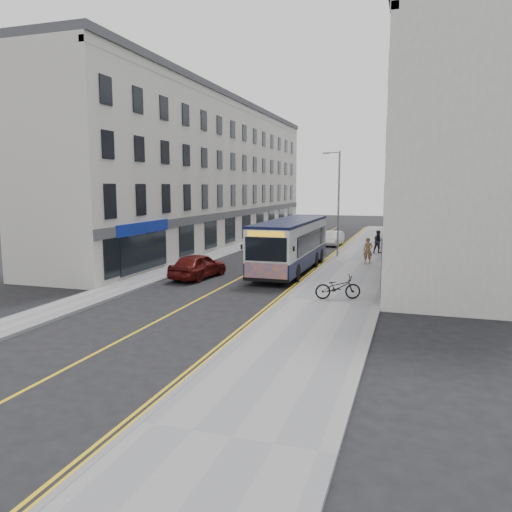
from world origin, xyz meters
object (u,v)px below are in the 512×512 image
Objects in this scene: streetlamp at (338,200)px; car_maroon at (198,266)px; city_bus at (291,243)px; pedestrian_near at (368,250)px; pedestrian_far at (379,242)px; bicycle at (338,287)px; car_white at (333,238)px.

streetlamp is 1.81× the size of car_maroon.
city_bus is 6.10m from pedestrian_near.
streetlamp is 5.15m from pedestrian_far.
pedestrian_near is (0.34, 11.69, 0.32)m from bicycle.
car_white reaches higher than bicycle.
pedestrian_near is at bearing -130.70° from car_maroon.
pedestrian_near is 0.97× the size of pedestrian_far.
pedestrian_near is 11.49m from car_white.
pedestrian_near is (4.48, 4.07, -0.78)m from city_bus.
streetlamp reaches higher than car_maroon.
city_bus is 2.55× the size of car_maroon.
pedestrian_near is at bearing -48.50° from streetlamp.
streetlamp reaches higher than car_white.
streetlamp is at bearing -78.02° from car_white.
pedestrian_far is at bearing 41.10° from streetlamp.
bicycle is 9.47m from car_maroon.
bicycle is at bearing -79.15° from car_white.
pedestrian_near reaches higher than car_maroon.
pedestrian_near is 12.24m from car_maroon.
pedestrian_far is at bearing -22.27° from bicycle.
streetlamp is at bearing -112.87° from car_maroon.
car_white is (-1.45, 7.79, -3.73)m from streetlamp.
bicycle is at bearing -112.86° from pedestrian_far.
pedestrian_near is at bearing -114.08° from pedestrian_far.
pedestrian_far is at bearing 83.16° from pedestrian_near.
city_bus reaches higher than pedestrian_far.
streetlamp is 8.76m from car_white.
city_bus reaches higher than car_maroon.
car_white is at bearing 100.57° from streetlamp.
bicycle is at bearing -81.16° from streetlamp.
pedestrian_near is at bearing -21.70° from bicycle.
city_bus is 8.74m from bicycle.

